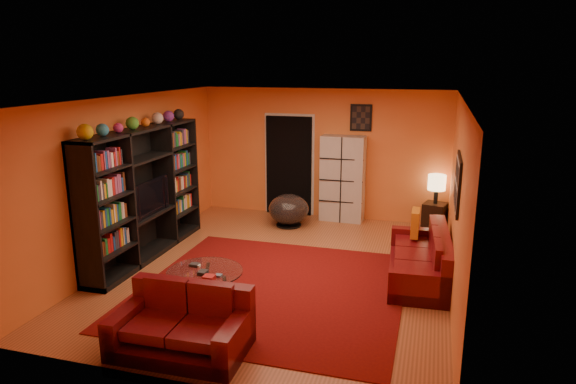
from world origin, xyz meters
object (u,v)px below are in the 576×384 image
(bowl_chair, at_px, (289,209))
(side_table, at_px, (434,216))
(loveseat, at_px, (184,325))
(entertainment_unit, at_px, (144,193))
(tv, at_px, (146,197))
(coffee_table, at_px, (205,275))
(sofa, at_px, (424,260))
(table_lamp, at_px, (437,183))
(storage_cabinet, at_px, (343,179))

(bowl_chair, distance_m, side_table, 2.79)
(loveseat, bearing_deg, side_table, -28.17)
(entertainment_unit, distance_m, loveseat, 3.17)
(tv, height_order, bowl_chair, tv)
(bowl_chair, xyz_separation_m, side_table, (2.72, 0.62, -0.08))
(loveseat, xyz_separation_m, coffee_table, (-0.20, 0.98, 0.16))
(sofa, bearing_deg, tv, -179.33)
(coffee_table, bearing_deg, table_lamp, 56.08)
(storage_cabinet, distance_m, side_table, 1.90)
(bowl_chair, bearing_deg, loveseat, -88.75)
(table_lamp, bearing_deg, bowl_chair, -167.10)
(sofa, distance_m, coffee_table, 3.21)
(tv, xyz_separation_m, table_lamp, (4.48, 2.79, -0.11))
(entertainment_unit, height_order, bowl_chair, entertainment_unit)
(side_table, bearing_deg, bowl_chair, -167.10)
(sofa, xyz_separation_m, bowl_chair, (-2.60, 1.83, 0.05))
(entertainment_unit, height_order, tv, entertainment_unit)
(entertainment_unit, bearing_deg, loveseat, -51.74)
(entertainment_unit, distance_m, side_table, 5.36)
(entertainment_unit, xyz_separation_m, coffee_table, (1.71, -1.44, -0.60))
(entertainment_unit, xyz_separation_m, tv, (0.05, -0.04, -0.05))
(table_lamp, bearing_deg, entertainment_unit, -148.71)
(sofa, relative_size, loveseat, 1.42)
(entertainment_unit, bearing_deg, sofa, 3.90)
(storage_cabinet, bearing_deg, side_table, 0.59)
(entertainment_unit, height_order, side_table, entertainment_unit)
(side_table, bearing_deg, sofa, -92.73)
(coffee_table, height_order, side_table, side_table)
(side_table, height_order, table_lamp, table_lamp)
(storage_cabinet, xyz_separation_m, table_lamp, (1.80, -0.05, 0.04))
(storage_cabinet, height_order, bowl_chair, storage_cabinet)
(table_lamp, bearing_deg, loveseat, -116.85)
(coffee_table, distance_m, storage_cabinet, 4.38)
(tv, height_order, side_table, tv)
(sofa, xyz_separation_m, storage_cabinet, (-1.68, 2.50, 0.57))
(storage_cabinet, relative_size, table_lamp, 3.10)
(sofa, height_order, storage_cabinet, storage_cabinet)
(bowl_chair, bearing_deg, side_table, 12.90)
(tv, distance_m, bowl_chair, 2.87)
(coffee_table, bearing_deg, sofa, 32.77)
(loveseat, distance_m, side_table, 5.79)
(table_lamp, bearing_deg, tv, -148.09)
(loveseat, distance_m, coffee_table, 1.02)
(side_table, distance_m, table_lamp, 0.64)
(loveseat, height_order, table_lamp, table_lamp)
(sofa, bearing_deg, entertainment_unit, -179.84)
(tv, relative_size, table_lamp, 1.79)
(bowl_chair, relative_size, side_table, 1.55)
(bowl_chair, height_order, table_lamp, table_lamp)
(entertainment_unit, xyz_separation_m, sofa, (4.41, 0.30, -0.76))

